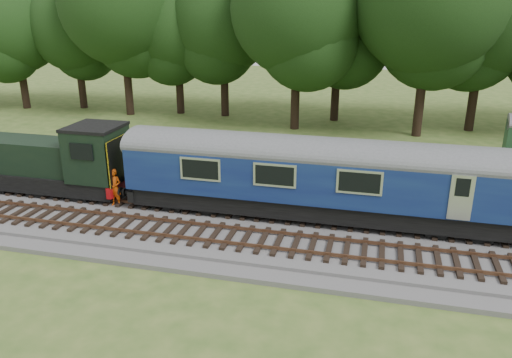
# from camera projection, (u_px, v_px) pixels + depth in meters

# --- Properties ---
(ground) EXTENTS (120.00, 120.00, 0.00)m
(ground) POSITION_uv_depth(u_px,v_px,m) (197.00, 225.00, 23.27)
(ground) COLOR #3C5B21
(ground) RESTS_ON ground
(ballast) EXTENTS (70.00, 7.00, 0.35)m
(ballast) POSITION_uv_depth(u_px,v_px,m) (197.00, 221.00, 23.22)
(ballast) COLOR #4C4C4F
(ballast) RESTS_ON ground
(track_north) EXTENTS (67.20, 2.40, 0.21)m
(track_north) POSITION_uv_depth(u_px,v_px,m) (207.00, 205.00, 24.41)
(track_north) COLOR black
(track_north) RESTS_ON ballast
(track_south) EXTENTS (67.20, 2.40, 0.21)m
(track_south) POSITION_uv_depth(u_px,v_px,m) (184.00, 231.00, 21.67)
(track_south) COLOR black
(track_south) RESTS_ON ballast
(fence) EXTENTS (64.00, 0.12, 1.00)m
(fence) POSITION_uv_depth(u_px,v_px,m) (226.00, 191.00, 27.38)
(fence) COLOR #6B6054
(fence) RESTS_ON ground
(tree_line) EXTENTS (70.00, 8.00, 18.00)m
(tree_line) POSITION_uv_depth(u_px,v_px,m) (286.00, 121.00, 43.36)
(tree_line) COLOR black
(tree_line) RESTS_ON ground
(dmu_railcar) EXTENTS (18.05, 2.86, 3.88)m
(dmu_railcar) POSITION_uv_depth(u_px,v_px,m) (320.00, 172.00, 22.41)
(dmu_railcar) COLOR black
(dmu_railcar) RESTS_ON ground
(shunter_loco) EXTENTS (8.91, 2.60, 3.38)m
(shunter_loco) POSITION_uv_depth(u_px,v_px,m) (52.00, 162.00, 25.84)
(shunter_loco) COLOR black
(shunter_loco) RESTS_ON ground
(worker) EXTENTS (0.71, 0.48, 1.88)m
(worker) POSITION_uv_depth(u_px,v_px,m) (115.00, 187.00, 24.26)
(worker) COLOR #DF4D0B
(worker) RESTS_ON ballast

